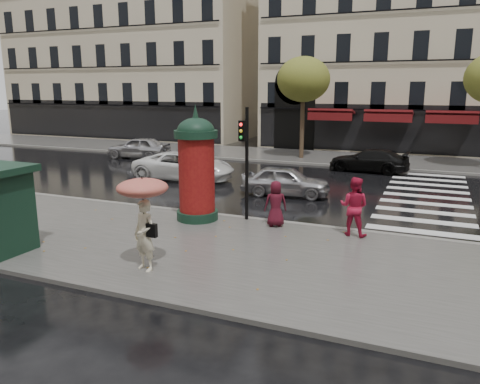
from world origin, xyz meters
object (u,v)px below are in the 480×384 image
at_px(woman_umbrella, 143,209).
at_px(traffic_light, 245,153).
at_px(car_white, 184,166).
at_px(car_black, 369,160).
at_px(woman_red, 354,206).
at_px(car_silver, 286,181).
at_px(man_burgundy, 276,204).
at_px(car_far_silver, 139,147).
at_px(morris_column, 196,165).

relative_size(woman_umbrella, traffic_light, 0.63).
relative_size(woman_umbrella, car_white, 0.47).
distance_m(woman_umbrella, car_black, 17.88).
xyz_separation_m(woman_red, car_black, (-1.23, 12.60, -0.41)).
bearing_deg(car_black, woman_umbrella, -4.12).
height_order(car_silver, car_white, car_white).
xyz_separation_m(man_burgundy, car_white, (-7.13, 6.44, -0.17)).
distance_m(woman_red, traffic_light, 4.08).
xyz_separation_m(woman_umbrella, car_white, (-5.31, 11.41, -1.01)).
bearing_deg(traffic_light, car_far_silver, 137.22).
xyz_separation_m(car_silver, car_white, (-5.93, 1.46, 0.07)).
height_order(traffic_light, car_black, traffic_light).
bearing_deg(car_white, traffic_light, -138.76).
distance_m(woman_red, car_white, 11.65).
bearing_deg(woman_umbrella, morris_column, 102.00).
relative_size(morris_column, car_white, 0.77).
bearing_deg(woman_umbrella, woman_red, 48.48).
xyz_separation_m(morris_column, car_black, (4.16, 12.86, -1.41)).
bearing_deg(car_white, car_far_silver, 47.73).
xyz_separation_m(woman_red, traffic_light, (-3.80, 0.33, 1.44)).
bearing_deg(car_silver, man_burgundy, -172.77).
height_order(car_silver, car_far_silver, car_far_silver).
xyz_separation_m(woman_umbrella, car_silver, (0.62, 9.95, -1.08)).
bearing_deg(car_white, car_black, -56.73).
relative_size(woman_red, traffic_light, 0.48).
bearing_deg(morris_column, car_far_silver, 131.90).
bearing_deg(car_black, woman_red, 11.67).
bearing_deg(car_silver, car_black, -24.86).
bearing_deg(morris_column, car_white, 122.73).
relative_size(woman_umbrella, car_far_silver, 0.57).
height_order(woman_red, morris_column, morris_column).
xyz_separation_m(man_burgundy, traffic_light, (-1.23, 0.33, 1.60)).
bearing_deg(car_silver, morris_column, 156.54).
height_order(morris_column, car_black, morris_column).
height_order(car_black, car_far_silver, car_far_silver).
distance_m(morris_column, car_white, 8.08).
distance_m(woman_red, morris_column, 5.49).
height_order(car_white, car_black, car_white).
distance_m(traffic_light, car_black, 12.68).
relative_size(man_burgundy, traffic_light, 0.39).
height_order(man_burgundy, car_silver, man_burgundy).
distance_m(woman_umbrella, car_far_silver, 20.64).
bearing_deg(woman_red, morris_column, 9.54).
relative_size(traffic_light, car_black, 0.89).
height_order(morris_column, car_white, morris_column).
height_order(woman_umbrella, man_burgundy, woman_umbrella).
height_order(man_burgundy, morris_column, morris_column).
bearing_deg(woman_umbrella, car_far_silver, 125.22).
xyz_separation_m(woman_umbrella, morris_column, (-1.00, 4.70, 0.31)).
xyz_separation_m(traffic_light, car_white, (-5.90, 6.12, -1.77)).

